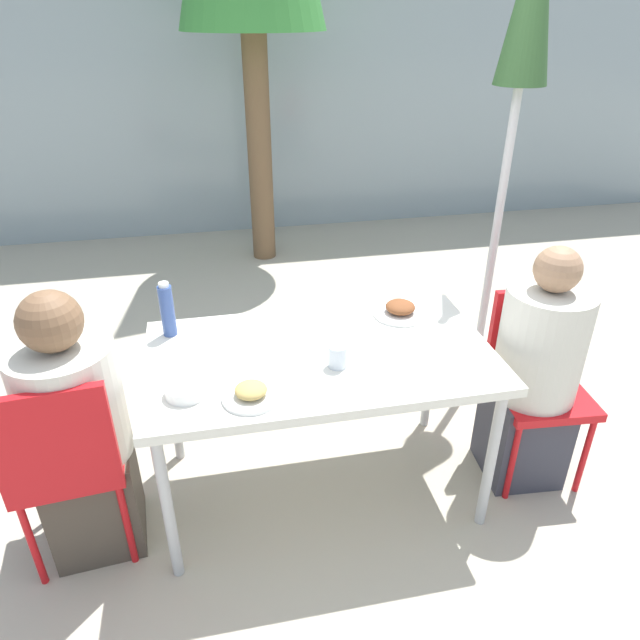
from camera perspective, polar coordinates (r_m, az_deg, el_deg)
The scene contains 13 objects.
ground_plane at distance 2.79m, azimuth -0.00°, elevation -16.30°, with size 24.00×24.00×0.00m, color #B2A893.
building_facade at distance 5.68m, azimuth -8.23°, elevation 23.74°, with size 10.00×0.20×3.00m.
dining_table at distance 2.36m, azimuth -0.00°, elevation -4.48°, with size 1.41×0.80×0.74m.
chair_left at distance 2.36m, azimuth -24.12°, elevation -12.40°, with size 0.44×0.44×0.88m.
person_left at distance 2.40m, azimuth -22.86°, elevation -10.76°, with size 0.38×0.38×1.15m.
chair_right at distance 2.80m, azimuth 20.78°, elevation -4.71°, with size 0.43×0.43×0.88m.
person_right at distance 2.71m, azimuth 20.62°, elevation -5.39°, with size 0.37×0.37×1.15m.
closed_umbrella at distance 3.00m, azimuth 19.65°, elevation 23.45°, with size 0.36×0.36×2.46m.
plate_0 at distance 2.61m, azimuth 8.01°, elevation 1.00°, with size 0.24×0.24×0.07m.
plate_1 at distance 2.07m, azimuth -6.91°, elevation -7.29°, with size 0.21×0.21×0.06m.
bottle at distance 2.48m, azimuth -15.03°, elevation 0.97°, with size 0.06×0.06×0.24m.
drinking_cup at distance 2.21m, azimuth 1.78°, elevation -3.63°, with size 0.07×0.07×0.09m.
salad_bowl at distance 2.13m, azimuth -13.24°, elevation -6.75°, with size 0.15×0.15×0.05m.
Camera 1 is at (-0.39, -1.93, 1.98)m, focal length 32.00 mm.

